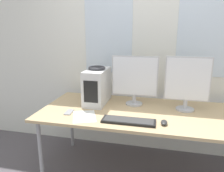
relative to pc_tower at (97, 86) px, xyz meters
name	(u,v)px	position (x,y,z in m)	size (l,w,h in m)	color
wall_back	(154,45)	(0.58, 0.44, 0.44)	(8.00, 0.07, 2.70)	silver
desk	(148,115)	(0.58, -0.16, -0.23)	(2.18, 0.93, 0.73)	tan
pc_tower	(97,86)	(0.00, 0.00, 0.00)	(0.21, 0.45, 0.38)	silver
headphones	(97,68)	(0.00, 0.00, 0.21)	(0.18, 0.18, 0.03)	#333338
monitor_main	(135,79)	(0.41, 0.04, 0.10)	(0.49, 0.18, 0.54)	#B7B7BC
monitor_right_near	(187,82)	(0.94, -0.02, 0.10)	(0.44, 0.18, 0.55)	#B7B7BC
keyboard	(129,121)	(0.43, -0.45, -0.18)	(0.48, 0.15, 0.02)	black
mouse	(164,122)	(0.74, -0.43, -0.17)	(0.06, 0.11, 0.04)	#2D2D2D
cell_phone	(69,112)	(-0.19, -0.36, -0.19)	(0.07, 0.15, 0.01)	#99999E
paper_sheet_left	(84,116)	(-0.01, -0.42, -0.19)	(0.30, 0.35, 0.00)	white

